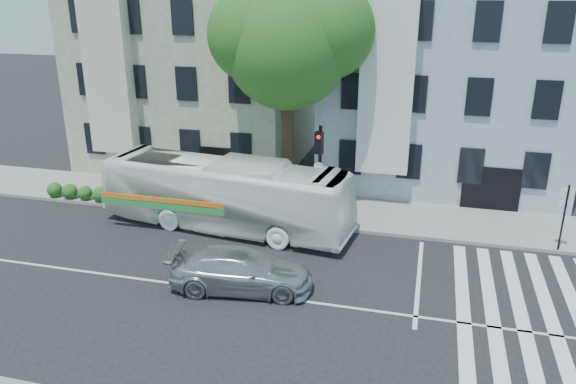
% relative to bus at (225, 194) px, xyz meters
% --- Properties ---
extents(ground, '(120.00, 120.00, 0.00)m').
position_rel_bus_xyz_m(ground, '(1.91, -5.20, -1.56)').
color(ground, black).
rests_on(ground, ground).
extents(sidewalk_far, '(80.00, 4.00, 0.15)m').
position_rel_bus_xyz_m(sidewalk_far, '(1.91, 2.80, -1.48)').
color(sidewalk_far, gray).
rests_on(sidewalk_far, ground).
extents(building_left, '(12.00, 10.00, 11.00)m').
position_rel_bus_xyz_m(building_left, '(-5.09, 9.80, 3.94)').
color(building_left, gray).
rests_on(building_left, ground).
extents(building_right, '(12.00, 10.00, 11.00)m').
position_rel_bus_xyz_m(building_right, '(8.91, 9.80, 3.94)').
color(building_right, '#929EAD').
rests_on(building_right, ground).
extents(street_tree, '(7.30, 5.90, 11.10)m').
position_rel_bus_xyz_m(street_tree, '(1.97, 3.54, 6.27)').
color(street_tree, '#2D2116').
rests_on(street_tree, ground).
extents(bus, '(3.99, 11.43, 3.12)m').
position_rel_bus_xyz_m(bus, '(0.00, 0.00, 0.00)').
color(bus, white).
rests_on(bus, ground).
extents(sedan, '(2.71, 5.22, 1.45)m').
position_rel_bus_xyz_m(sedan, '(2.38, -4.90, -0.84)').
color(sedan, silver).
rests_on(sedan, ground).
extents(hedge, '(8.40, 3.15, 0.70)m').
position_rel_bus_xyz_m(hedge, '(-5.20, 1.10, -1.06)').
color(hedge, '#205A1D').
rests_on(hedge, sidewalk_far).
extents(traffic_signal, '(0.47, 0.54, 4.62)m').
position_rel_bus_xyz_m(traffic_signal, '(3.97, 0.74, 1.42)').
color(traffic_signal, black).
rests_on(traffic_signal, ground).
extents(far_sign_pole, '(0.48, 0.24, 2.74)m').
position_rel_bus_xyz_m(far_sign_pole, '(13.67, 0.94, 0.31)').
color(far_sign_pole, black).
rests_on(far_sign_pole, sidewalk_far).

